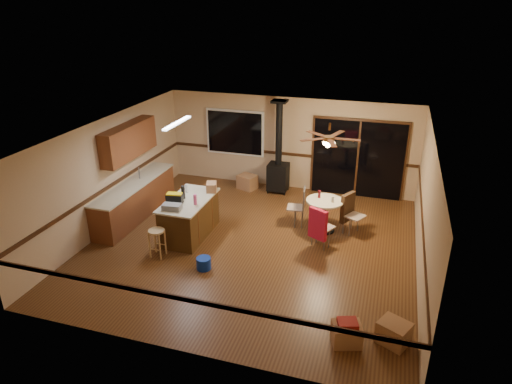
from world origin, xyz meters
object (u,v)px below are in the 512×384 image
at_px(dining_table, 324,210).
at_px(chair_left, 300,203).
at_px(chair_right, 348,208).
at_px(wood_stove, 278,167).
at_px(chair_near, 319,224).
at_px(bar_stool, 157,243).
at_px(blue_bucket, 204,263).
at_px(box_corner_b, 394,333).
at_px(toolbox_grey, 172,207).
at_px(box_corner_a, 347,334).
at_px(kitchen_island, 189,217).
at_px(box_under_window, 247,182).
at_px(toolbox_black, 175,199).

distance_m(dining_table, chair_left, 0.61).
bearing_deg(chair_right, wood_stove, 140.25).
height_order(chair_left, chair_near, same).
bearing_deg(chair_near, wood_stove, 120.23).
xyz_separation_m(wood_stove, bar_stool, (-1.56, -4.11, -0.42)).
xyz_separation_m(blue_bucket, box_corner_b, (3.74, -1.09, 0.06)).
bearing_deg(dining_table, bar_stool, -145.36).
distance_m(bar_stool, chair_near, 3.46).
xyz_separation_m(toolbox_grey, box_corner_a, (4.00, -1.97, -0.79)).
distance_m(wood_stove, box_corner_b, 6.33).
xyz_separation_m(bar_stool, chair_left, (2.57, 2.30, 0.28)).
relative_size(kitchen_island, wood_stove, 0.67).
distance_m(wood_stove, bar_stool, 4.41).
xyz_separation_m(chair_near, box_corner_a, (0.96, -2.82, -0.42)).
relative_size(wood_stove, box_corner_a, 5.56).
relative_size(bar_stool, box_under_window, 1.23).
relative_size(box_under_window, box_corner_a, 1.11).
bearing_deg(box_corner_a, box_corner_b, 17.89).
distance_m(toolbox_grey, blue_bucket, 1.44).
height_order(kitchen_island, wood_stove, wood_stove).
bearing_deg(box_corner_b, box_under_window, 128.19).
bearing_deg(chair_near, bar_stool, -157.38).
height_order(toolbox_grey, dining_table, toolbox_grey).
xyz_separation_m(kitchen_island, bar_stool, (-0.26, -1.06, -0.14)).
height_order(dining_table, chair_near, chair_near).
xyz_separation_m(kitchen_island, chair_left, (2.31, 1.25, 0.14)).
xyz_separation_m(box_under_window, box_corner_b, (4.20, -5.33, -0.01)).
relative_size(bar_stool, chair_near, 0.89).
bearing_deg(dining_table, chair_near, -89.01).
bearing_deg(kitchen_island, box_corner_b, -26.77).
xyz_separation_m(toolbox_grey, bar_stool, (-0.15, -0.48, -0.65)).
bearing_deg(dining_table, box_corner_b, -63.85).
bearing_deg(toolbox_black, chair_left, 30.53).
relative_size(kitchen_island, chair_near, 2.40).
bearing_deg(bar_stool, chair_right, 32.09).
xyz_separation_m(toolbox_black, bar_stool, (-0.05, -0.82, -0.69)).
xyz_separation_m(bar_stool, blue_bucket, (1.12, -0.17, -0.19)).
height_order(kitchen_island, chair_near, chair_near).
bearing_deg(box_corner_b, toolbox_black, 156.62).
bearing_deg(box_corner_a, kitchen_island, 146.70).
relative_size(chair_left, box_corner_b, 1.10).
distance_m(toolbox_black, box_corner_b, 5.30).
bearing_deg(wood_stove, chair_left, -60.77).
bearing_deg(chair_near, toolbox_grey, -164.34).
bearing_deg(wood_stove, dining_table, -50.08).
height_order(chair_right, box_corner_b, chair_right).
bearing_deg(chair_left, kitchen_island, -151.65).
distance_m(chair_left, chair_near, 1.15).
bearing_deg(toolbox_grey, dining_table, 29.57).
bearing_deg(dining_table, wood_stove, 129.92).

